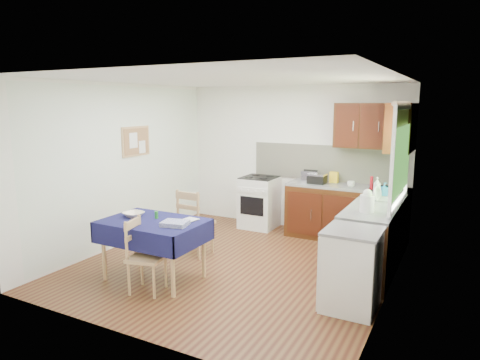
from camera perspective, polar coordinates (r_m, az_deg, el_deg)
The scene contains 33 objects.
floor at distance 6.02m, azimuth -0.52°, elevation -11.17°, with size 4.20×4.20×0.00m, color #451E12.
ceiling at distance 5.62m, azimuth -0.56°, elevation 13.31°, with size 4.00×4.20×0.02m, color white.
wall_back at distance 7.58m, azimuth 7.03°, elevation 2.96°, with size 4.00×0.02×2.50m, color white.
wall_front at distance 4.00m, azimuth -14.99°, elevation -3.80°, with size 4.00×0.02×2.50m, color white.
wall_left at distance 6.86m, azimuth -15.42°, elevation 1.91°, with size 0.02×4.20×2.50m, color white.
wall_right at distance 5.07m, azimuth 19.79°, elevation -1.15°, with size 0.02×4.20×2.50m, color white.
base_cabinets at distance 6.57m, azimuth 15.38°, elevation -5.76°, with size 1.90×2.30×0.86m.
worktop_back at distance 7.05m, azimuth 14.08°, elevation -0.86°, with size 1.90×0.60×0.04m, color slate.
worktop_right at distance 5.82m, azimuth 17.57°, elevation -3.35°, with size 0.60×1.70×0.04m, color slate.
worktop_corner at distance 6.93m, azimuth 19.30°, elevation -1.32°, with size 0.60×0.60×0.04m, color slate.
splashback at distance 7.37m, azimuth 11.71°, elevation 2.23°, with size 2.70×0.02×0.60m, color beige.
upper_cabinets at distance 6.84m, azimuth 18.32°, elevation 6.79°, with size 1.20×0.85×0.70m.
stove at distance 7.64m, azimuth 2.58°, elevation -2.95°, with size 0.60×0.61×0.92m.
window at distance 5.70m, azimuth 20.76°, elevation 4.06°, with size 0.04×1.48×1.26m.
fridge at distance 4.82m, azimuth 14.64°, elevation -11.47°, with size 0.58×0.60×0.89m.
corkboard at distance 7.02m, azimuth -13.70°, elevation 5.04°, with size 0.04×0.62×0.47m.
dining_table at distance 5.46m, azimuth -11.48°, elevation -6.37°, with size 1.26×0.85×0.76m.
chair_far at distance 6.26m, azimuth -6.20°, elevation -5.39°, with size 0.45×0.45×0.98m.
chair_near at distance 5.19m, azimuth -12.76°, elevation -9.52°, with size 0.47×0.47×0.88m.
toaster at distance 7.18m, azimuth 9.40°, elevation 0.45°, with size 0.28×0.17×0.21m.
sandwich_press at distance 7.11m, azimuth 10.24°, elevation 0.19°, with size 0.28×0.24×0.16m.
sauce_bottle at distance 6.80m, azimuth 17.12°, elevation -0.37°, with size 0.05×0.05×0.20m, color #AE0D1B.
yellow_packet at distance 7.23m, azimuth 12.41°, elevation 0.36°, with size 0.13×0.09×0.18m, color yellow.
dish_rack at distance 6.13m, azimuth 17.88°, elevation -2.28°, with size 0.40×0.30×0.19m.
kettle at distance 5.37m, azimuth 16.59°, elevation -2.82°, with size 0.17×0.17×0.28m.
cup at distance 6.93m, azimuth 14.59°, elevation -0.52°, with size 0.12×0.12×0.09m, color white.
soap_bottle_a at distance 6.25m, azimuth 17.78°, elevation -0.93°, with size 0.11×0.11×0.28m, color white.
soap_bottle_b at distance 6.41m, azimuth 18.68°, elevation -1.16°, with size 0.08×0.09×0.18m, color #2077BF.
soap_bottle_c at distance 5.74m, azimuth 16.73°, elevation -2.41°, with size 0.13×0.13×0.17m, color #2A8F27.
plate_bowl at distance 5.66m, azimuth -14.01°, elevation -4.47°, with size 0.25×0.25×0.06m, color #F9EACC.
book at distance 5.39m, azimuth -7.57°, elevation -5.22°, with size 0.17×0.23×0.02m, color white.
spice_jar at distance 5.51m, azimuth -11.08°, elevation -4.57°, with size 0.05×0.05×0.09m, color #227E2A.
tea_towel at distance 5.15m, azimuth -8.66°, elevation -5.76°, with size 0.30×0.24×0.05m, color navy.
Camera 1 is at (2.66, -4.94, 2.19)m, focal length 32.00 mm.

